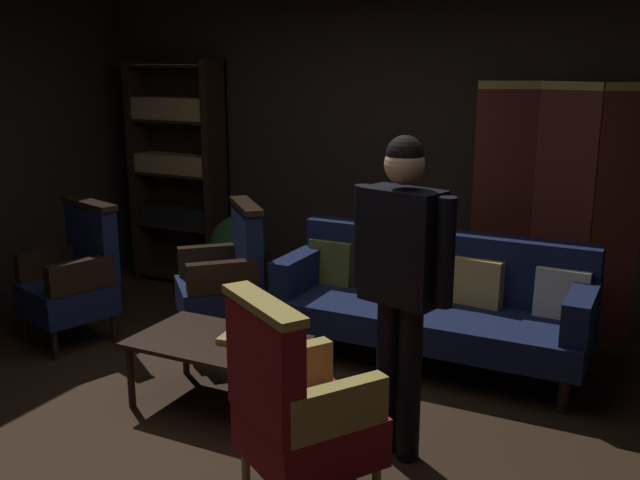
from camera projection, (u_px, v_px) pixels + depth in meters
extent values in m
plane|color=black|center=(257.00, 434.00, 4.11)|extent=(10.00, 10.00, 0.00)
cube|color=black|center=(411.00, 142.00, 5.90)|extent=(7.20, 0.10, 2.80)
cube|color=#5B2319|center=(502.00, 210.00, 5.49)|extent=(0.43, 0.23, 1.90)
cube|color=tan|center=(509.00, 85.00, 5.26)|extent=(0.43, 0.24, 0.06)
cube|color=#5B2319|center=(562.00, 214.00, 5.34)|extent=(0.45, 0.15, 1.90)
cube|color=tan|center=(572.00, 86.00, 5.11)|extent=(0.45, 0.16, 0.06)
cube|color=#5B2319|center=(624.00, 218.00, 5.20)|extent=(0.41, 0.26, 1.90)
cube|color=tan|center=(638.00, 86.00, 4.98)|extent=(0.42, 0.26, 0.06)
cube|color=black|center=(142.00, 171.00, 6.87)|extent=(0.06, 0.32, 2.05)
cube|color=black|center=(216.00, 177.00, 6.50)|extent=(0.06, 0.32, 2.05)
cube|color=black|center=(188.00, 172.00, 6.82)|extent=(0.90, 0.02, 2.05)
cube|color=black|center=(183.00, 274.00, 6.92)|extent=(0.86, 0.30, 0.02)
cube|color=black|center=(180.00, 225.00, 6.80)|extent=(0.86, 0.30, 0.02)
cube|color=black|center=(179.00, 215.00, 6.76)|extent=(0.78, 0.22, 0.17)
cube|color=black|center=(178.00, 174.00, 6.69)|extent=(0.86, 0.30, 0.02)
cube|color=#9E7A47|center=(176.00, 164.00, 6.65)|extent=(0.78, 0.22, 0.17)
cube|color=black|center=(175.00, 121.00, 6.57)|extent=(0.86, 0.30, 0.02)
cube|color=#9E7A47|center=(173.00, 109.00, 6.52)|extent=(0.78, 0.22, 0.19)
cube|color=black|center=(173.00, 66.00, 6.45)|extent=(0.86, 0.30, 0.02)
cylinder|color=black|center=(285.00, 341.00, 5.17)|extent=(0.07, 0.07, 0.22)
cylinder|color=black|center=(564.00, 395.00, 4.35)|extent=(0.07, 0.07, 0.22)
cylinder|color=black|center=(323.00, 315.00, 5.69)|extent=(0.07, 0.07, 0.22)
cylinder|color=black|center=(578.00, 359.00, 4.87)|extent=(0.07, 0.07, 0.22)
cube|color=#111938|center=(428.00, 321.00, 4.97)|extent=(2.10, 0.76, 0.20)
cube|color=#111938|center=(444.00, 263.00, 5.15)|extent=(2.10, 0.18, 0.46)
cube|color=#111938|center=(301.00, 270.00, 5.34)|extent=(0.16, 0.68, 0.26)
cube|color=#111938|center=(582.00, 311.00, 4.49)|extent=(0.16, 0.68, 0.26)
cube|color=#4C5123|center=(331.00, 263.00, 5.44)|extent=(0.34, 0.14, 0.35)
cube|color=#B79338|center=(401.00, 273.00, 5.20)|extent=(0.35, 0.18, 0.35)
cube|color=tan|center=(478.00, 283.00, 4.96)|extent=(0.35, 0.17, 0.34)
cube|color=beige|center=(562.00, 295.00, 4.72)|extent=(0.34, 0.15, 0.35)
cylinder|color=black|center=(131.00, 377.00, 4.39)|extent=(0.04, 0.04, 0.39)
cylinder|color=black|center=(259.00, 408.00, 4.00)|extent=(0.04, 0.04, 0.39)
cylinder|color=black|center=(185.00, 346.00, 4.85)|extent=(0.04, 0.04, 0.39)
cylinder|color=black|center=(305.00, 371.00, 4.46)|extent=(0.04, 0.04, 0.39)
cube|color=black|center=(217.00, 342.00, 4.37)|extent=(1.00, 0.64, 0.03)
cylinder|color=tan|center=(326.00, 442.00, 3.81)|extent=(0.04, 0.04, 0.22)
cylinder|color=tan|center=(246.00, 467.00, 3.58)|extent=(0.04, 0.04, 0.22)
cube|color=maroon|center=(309.00, 433.00, 3.45)|extent=(0.77, 0.77, 0.24)
cube|color=maroon|center=(264.00, 366.00, 3.24)|extent=(0.54, 0.40, 0.54)
cube|color=tan|center=(263.00, 305.00, 3.17)|extent=(0.57, 0.43, 0.04)
cube|color=tan|center=(336.00, 409.00, 3.19)|extent=(0.35, 0.47, 0.22)
cube|color=tan|center=(285.00, 369.00, 3.59)|extent=(0.35, 0.47, 0.22)
cylinder|color=black|center=(184.00, 320.00, 5.58)|extent=(0.04, 0.04, 0.22)
cylinder|color=black|center=(192.00, 342.00, 5.16)|extent=(0.04, 0.04, 0.22)
cylinder|color=black|center=(243.00, 314.00, 5.71)|extent=(0.04, 0.04, 0.22)
cylinder|color=black|center=(256.00, 335.00, 5.29)|extent=(0.04, 0.04, 0.22)
cube|color=#111938|center=(218.00, 298.00, 5.38)|extent=(0.79, 0.79, 0.24)
cube|color=#111938|center=(247.00, 244.00, 5.35)|extent=(0.48, 0.49, 0.54)
cube|color=black|center=(246.00, 206.00, 5.28)|extent=(0.51, 0.52, 0.04)
cube|color=black|center=(211.00, 259.00, 5.54)|extent=(0.42, 0.41, 0.22)
cube|color=black|center=(222.00, 277.00, 5.10)|extent=(0.42, 0.41, 0.22)
cylinder|color=black|center=(26.00, 328.00, 5.41)|extent=(0.04, 0.04, 0.22)
cylinder|color=black|center=(55.00, 345.00, 5.10)|extent=(0.04, 0.04, 0.22)
cylinder|color=black|center=(83.00, 313.00, 5.73)|extent=(0.04, 0.04, 0.22)
cylinder|color=black|center=(114.00, 328.00, 5.42)|extent=(0.04, 0.04, 0.22)
cube|color=#111938|center=(67.00, 299.00, 5.36)|extent=(0.70, 0.70, 0.24)
cube|color=#111938|center=(92.00, 242.00, 5.43)|extent=(0.57, 0.29, 0.54)
cube|color=black|center=(89.00, 204.00, 5.35)|extent=(0.61, 0.31, 0.04)
cube|color=black|center=(49.00, 262.00, 5.47)|extent=(0.24, 0.50, 0.22)
cube|color=black|center=(81.00, 275.00, 5.14)|extent=(0.24, 0.50, 0.22)
cylinder|color=black|center=(410.00, 383.00, 3.76)|extent=(0.12, 0.12, 0.86)
cylinder|color=black|center=(388.00, 376.00, 3.85)|extent=(0.12, 0.12, 0.86)
cube|color=maroon|center=(401.00, 294.00, 3.69)|extent=(0.35, 0.23, 0.09)
cube|color=black|center=(402.00, 246.00, 3.63)|extent=(0.44, 0.30, 0.58)
cube|color=white|center=(415.00, 237.00, 3.71)|extent=(0.14, 0.05, 0.41)
cube|color=maroon|center=(417.00, 192.00, 3.65)|extent=(0.09, 0.04, 0.04)
cylinder|color=black|center=(446.00, 253.00, 3.47)|extent=(0.09, 0.09, 0.54)
cylinder|color=black|center=(363.00, 236.00, 3.79)|extent=(0.09, 0.09, 0.54)
sphere|color=tan|center=(405.00, 164.00, 3.53)|extent=(0.20, 0.20, 0.20)
sphere|color=black|center=(405.00, 154.00, 3.52)|extent=(0.18, 0.18, 0.18)
cylinder|color=brown|center=(239.00, 290.00, 6.20)|extent=(0.28, 0.28, 0.28)
ellipsoid|color=#193D19|center=(238.00, 249.00, 6.11)|extent=(0.49, 0.49, 0.57)
cube|color=#9E7A47|center=(236.00, 339.00, 4.34)|extent=(0.21, 0.19, 0.03)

